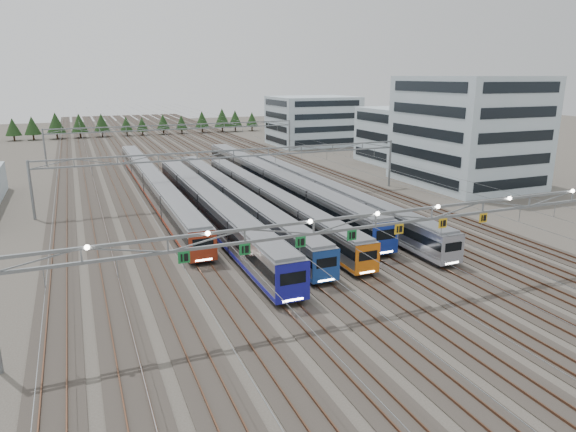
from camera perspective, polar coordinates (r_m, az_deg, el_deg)
name	(u,v)px	position (r m, az deg, el deg)	size (l,w,h in m)	color
ground	(372,302)	(44.92, 9.29, -9.43)	(400.00, 400.00, 0.00)	#47423A
track_bed	(167,144)	(137.27, -13.29, 7.74)	(54.00, 260.00, 5.42)	#2D2823
train_a	(153,183)	(84.41, -14.82, 3.53)	(2.90, 68.24, 3.78)	black
train_b	(210,207)	(67.01, -8.69, 1.00)	(3.11, 54.96, 4.06)	black
train_c	(233,198)	(72.69, -6.17, 2.03)	(2.76, 58.82, 3.59)	black
train_d	(268,199)	(71.91, -2.19, 1.91)	(2.67, 53.48, 3.48)	black
train_e	(273,181)	(82.67, -1.73, 3.92)	(3.16, 65.93, 4.12)	black
train_f	(323,192)	(76.27, 3.90, 2.71)	(2.75, 57.69, 3.58)	black
gantry_near	(376,223)	(42.35, 9.73, -0.76)	(56.36, 0.61, 8.08)	gray
gantry_mid	(234,160)	(78.56, -6.04, 6.26)	(56.36, 0.36, 8.00)	gray
gantry_far	(177,131)	(122.03, -12.22, 9.22)	(56.36, 0.36, 8.00)	gray
depot_bldg_south	(467,131)	(95.82, 19.31, 8.88)	(18.00, 22.00, 18.61)	#ABC3CC
depot_bldg_mid	(400,136)	(116.75, 12.34, 8.73)	(14.00, 16.00, 11.89)	#ABC3CC
depot_bldg_north	(313,121)	(144.92, 2.77, 10.53)	(22.00, 18.00, 13.15)	#ABC3CC
treeline	(153,122)	(174.44, -14.73, 10.09)	(100.10, 5.60, 7.02)	#332114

